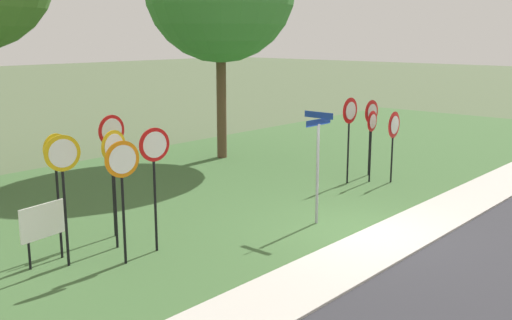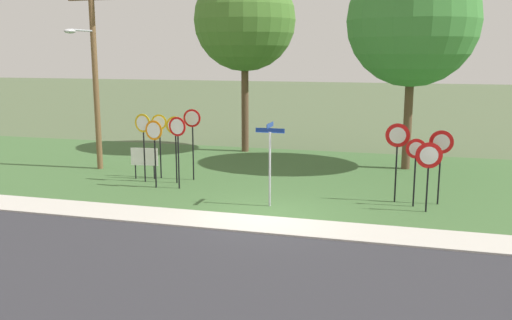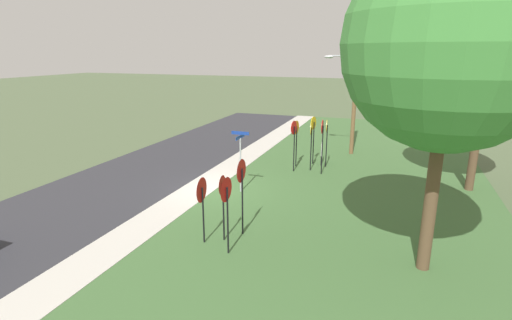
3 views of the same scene
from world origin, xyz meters
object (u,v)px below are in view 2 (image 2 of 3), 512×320
at_px(stop_sign_far_right, 175,135).
at_px(yield_sign_far_left, 441,149).
at_px(oak_tree_left, 245,20).
at_px(notice_board, 144,158).
at_px(stop_sign_far_left, 192,129).
at_px(stop_sign_far_center, 178,137).
at_px(yield_sign_near_left, 397,143).
at_px(stop_sign_center_tall, 159,133).
at_px(yield_sign_far_right, 416,157).
at_px(street_name_post, 270,157).
at_px(utility_pole, 93,66).
at_px(stop_sign_near_left, 154,139).
at_px(yield_sign_near_right, 429,161).
at_px(oak_tree_right, 413,21).
at_px(stop_sign_near_right, 143,133).

xyz_separation_m(stop_sign_far_right, yield_sign_far_left, (9.61, -0.54, -0.02)).
distance_m(stop_sign_far_right, oak_tree_left, 8.83).
bearing_deg(notice_board, stop_sign_far_left, 1.75).
height_order(stop_sign_far_center, yield_sign_near_left, same).
height_order(stop_sign_far_center, stop_sign_center_tall, stop_sign_far_center).
xyz_separation_m(yield_sign_near_left, yield_sign_far_left, (1.39, 0.07, -0.15)).
relative_size(yield_sign_far_right, oak_tree_left, 0.25).
relative_size(street_name_post, utility_pole, 0.34).
bearing_deg(utility_pole, stop_sign_near_left, -32.08).
bearing_deg(yield_sign_near_right, yield_sign_far_left, 65.17).
xyz_separation_m(stop_sign_center_tall, yield_sign_far_left, (10.58, -1.19, 0.03)).
relative_size(stop_sign_far_center, notice_board, 2.14).
relative_size(stop_sign_far_left, stop_sign_far_center, 1.05).
bearing_deg(oak_tree_right, stop_sign_far_right, -148.64).
relative_size(street_name_post, notice_board, 2.20).
bearing_deg(utility_pole, yield_sign_near_right, -12.93).
bearing_deg(utility_pole, stop_sign_far_left, -10.24).
height_order(stop_sign_center_tall, utility_pole, utility_pole).
xyz_separation_m(utility_pole, notice_board, (2.81, -1.19, -3.56)).
xyz_separation_m(stop_sign_near_left, notice_board, (-1.06, 1.24, -1.01)).
xyz_separation_m(stop_sign_far_left, stop_sign_center_tall, (-1.40, -0.02, -0.20)).
distance_m(yield_sign_near_left, yield_sign_far_left, 1.40).
xyz_separation_m(stop_sign_far_left, yield_sign_near_left, (7.79, -1.27, -0.02)).
bearing_deg(stop_sign_near_right, oak_tree_left, 87.57).
bearing_deg(oak_tree_right, stop_sign_near_right, -151.47).
bearing_deg(yield_sign_near_right, stop_sign_center_tall, 163.62).
xyz_separation_m(stop_sign_near_left, stop_sign_far_right, (0.45, 0.90, 0.03)).
bearing_deg(street_name_post, utility_pole, 156.75).
xyz_separation_m(yield_sign_far_left, notice_board, (-11.12, 0.88, -1.03)).
bearing_deg(stop_sign_far_right, utility_pole, 150.74).
xyz_separation_m(yield_sign_near_left, oak_tree_right, (0.28, 5.79, 4.24)).
bearing_deg(yield_sign_far_left, yield_sign_near_left, -175.28).
relative_size(yield_sign_far_left, street_name_post, 0.90).
height_order(stop_sign_far_right, yield_sign_far_right, stop_sign_far_right).
bearing_deg(oak_tree_left, yield_sign_far_right, -45.81).
xyz_separation_m(stop_sign_far_right, yield_sign_near_left, (8.22, -0.61, 0.14)).
distance_m(stop_sign_near_right, oak_tree_left, 9.08).
height_order(stop_sign_far_right, stop_sign_center_tall, stop_sign_far_right).
bearing_deg(stop_sign_near_left, stop_sign_far_center, 16.11).
xyz_separation_m(stop_sign_near_right, notice_board, (-0.23, 0.47, -1.11)).
bearing_deg(oak_tree_left, stop_sign_far_right, -94.11).
bearing_deg(yield_sign_near_left, stop_sign_near_left, -177.46).
relative_size(yield_sign_far_right, utility_pole, 0.28).
distance_m(oak_tree_left, oak_tree_right, 8.30).
height_order(yield_sign_far_left, street_name_post, street_name_post).
relative_size(stop_sign_far_left, yield_sign_far_left, 1.13).
xyz_separation_m(stop_sign_near_right, yield_sign_far_right, (10.10, -0.90, -0.28)).
xyz_separation_m(street_name_post, utility_pole, (-8.59, 3.75, 2.74)).
height_order(stop_sign_far_left, yield_sign_near_right, stop_sign_far_left).
bearing_deg(notice_board, stop_sign_near_right, -71.80).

